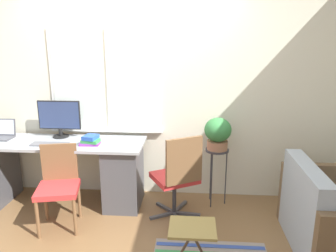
{
  "coord_description": "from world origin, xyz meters",
  "views": [
    {
      "loc": [
        0.72,
        -3.2,
        1.92
      ],
      "look_at": [
        0.47,
        0.16,
        1.03
      ],
      "focal_mm": 35.0,
      "sensor_mm": 36.0,
      "label": 1
    }
  ],
  "objects_px": {
    "mouse": "(73,145)",
    "plant_stand": "(217,156)",
    "keyboard": "(50,144)",
    "folding_stool": "(192,231)",
    "office_chair_swivel": "(178,176)",
    "desk_chair_wooden": "(59,184)",
    "book_stack": "(90,140)",
    "monitor": "(59,118)",
    "potted_plant": "(218,133)",
    "couch_loveseat": "(330,221)"
  },
  "relations": [
    {
      "from": "mouse",
      "to": "plant_stand",
      "type": "relative_size",
      "value": 0.08
    },
    {
      "from": "keyboard",
      "to": "folding_stool",
      "type": "distance_m",
      "value": 1.91
    },
    {
      "from": "keyboard",
      "to": "office_chair_swivel",
      "type": "relative_size",
      "value": 0.43
    },
    {
      "from": "desk_chair_wooden",
      "to": "book_stack",
      "type": "bearing_deg",
      "value": 46.4
    },
    {
      "from": "monitor",
      "to": "plant_stand",
      "type": "xyz_separation_m",
      "value": [
        1.88,
        -0.08,
        -0.41
      ]
    },
    {
      "from": "book_stack",
      "to": "folding_stool",
      "type": "bearing_deg",
      "value": -40.33
    },
    {
      "from": "monitor",
      "to": "keyboard",
      "type": "bearing_deg",
      "value": -90.65
    },
    {
      "from": "office_chair_swivel",
      "to": "potted_plant",
      "type": "height_order",
      "value": "potted_plant"
    },
    {
      "from": "plant_stand",
      "to": "mouse",
      "type": "bearing_deg",
      "value": -170.51
    },
    {
      "from": "mouse",
      "to": "book_stack",
      "type": "xyz_separation_m",
      "value": [
        0.18,
        0.08,
        0.04
      ]
    },
    {
      "from": "desk_chair_wooden",
      "to": "plant_stand",
      "type": "xyz_separation_m",
      "value": [
        1.67,
        0.58,
        0.14
      ]
    },
    {
      "from": "mouse",
      "to": "potted_plant",
      "type": "distance_m",
      "value": 1.63
    },
    {
      "from": "potted_plant",
      "to": "couch_loveseat",
      "type": "bearing_deg",
      "value": -39.1
    },
    {
      "from": "desk_chair_wooden",
      "to": "plant_stand",
      "type": "distance_m",
      "value": 1.77
    },
    {
      "from": "monitor",
      "to": "folding_stool",
      "type": "xyz_separation_m",
      "value": [
        1.6,
        -1.25,
        -0.65
      ]
    },
    {
      "from": "mouse",
      "to": "book_stack",
      "type": "distance_m",
      "value": 0.2
    },
    {
      "from": "desk_chair_wooden",
      "to": "plant_stand",
      "type": "bearing_deg",
      "value": 6.88
    },
    {
      "from": "potted_plant",
      "to": "monitor",
      "type": "bearing_deg",
      "value": 177.64
    },
    {
      "from": "monitor",
      "to": "keyboard",
      "type": "distance_m",
      "value": 0.39
    },
    {
      "from": "couch_loveseat",
      "to": "folding_stool",
      "type": "xyz_separation_m",
      "value": [
        -1.27,
        -0.36,
        0.07
      ]
    },
    {
      "from": "keyboard",
      "to": "mouse",
      "type": "distance_m",
      "value": 0.28
    },
    {
      "from": "mouse",
      "to": "monitor",
      "type": "bearing_deg",
      "value": 128.38
    },
    {
      "from": "keyboard",
      "to": "potted_plant",
      "type": "distance_m",
      "value": 1.9
    },
    {
      "from": "keyboard",
      "to": "book_stack",
      "type": "height_order",
      "value": "book_stack"
    },
    {
      "from": "plant_stand",
      "to": "book_stack",
      "type": "bearing_deg",
      "value": -172.46
    },
    {
      "from": "monitor",
      "to": "office_chair_swivel",
      "type": "distance_m",
      "value": 1.59
    },
    {
      "from": "plant_stand",
      "to": "potted_plant",
      "type": "distance_m",
      "value": 0.28
    },
    {
      "from": "monitor",
      "to": "book_stack",
      "type": "relative_size",
      "value": 2.31
    },
    {
      "from": "folding_stool",
      "to": "desk_chair_wooden",
      "type": "bearing_deg",
      "value": 157.11
    },
    {
      "from": "keyboard",
      "to": "book_stack",
      "type": "xyz_separation_m",
      "value": [
        0.45,
        0.05,
        0.04
      ]
    },
    {
      "from": "book_stack",
      "to": "folding_stool",
      "type": "height_order",
      "value": "book_stack"
    },
    {
      "from": "monitor",
      "to": "book_stack",
      "type": "bearing_deg",
      "value": -30.69
    },
    {
      "from": "book_stack",
      "to": "office_chair_swivel",
      "type": "distance_m",
      "value": 1.06
    },
    {
      "from": "mouse",
      "to": "book_stack",
      "type": "height_order",
      "value": "book_stack"
    },
    {
      "from": "keyboard",
      "to": "office_chair_swivel",
      "type": "bearing_deg",
      "value": -4.6
    },
    {
      "from": "couch_loveseat",
      "to": "folding_stool",
      "type": "relative_size",
      "value": 2.8
    },
    {
      "from": "mouse",
      "to": "potted_plant",
      "type": "height_order",
      "value": "potted_plant"
    },
    {
      "from": "keyboard",
      "to": "plant_stand",
      "type": "xyz_separation_m",
      "value": [
        1.88,
        0.24,
        -0.18
      ]
    },
    {
      "from": "monitor",
      "to": "plant_stand",
      "type": "height_order",
      "value": "monitor"
    },
    {
      "from": "potted_plant",
      "to": "office_chair_swivel",
      "type": "bearing_deg",
      "value": -141.01
    },
    {
      "from": "mouse",
      "to": "book_stack",
      "type": "bearing_deg",
      "value": 24.3
    },
    {
      "from": "monitor",
      "to": "office_chair_swivel",
      "type": "bearing_deg",
      "value": -16.72
    },
    {
      "from": "desk_chair_wooden",
      "to": "couch_loveseat",
      "type": "relative_size",
      "value": 0.76
    },
    {
      "from": "office_chair_swivel",
      "to": "couch_loveseat",
      "type": "bearing_deg",
      "value": 133.04
    },
    {
      "from": "potted_plant",
      "to": "plant_stand",
      "type": "bearing_deg",
      "value": 90.0
    },
    {
      "from": "desk_chair_wooden",
      "to": "couch_loveseat",
      "type": "bearing_deg",
      "value": -17.24
    },
    {
      "from": "mouse",
      "to": "office_chair_swivel",
      "type": "bearing_deg",
      "value": -4.27
    },
    {
      "from": "mouse",
      "to": "office_chair_swivel",
      "type": "xyz_separation_m",
      "value": [
        1.17,
        -0.09,
        -0.29
      ]
    },
    {
      "from": "couch_loveseat",
      "to": "mouse",
      "type": "bearing_deg",
      "value": 78.24
    },
    {
      "from": "plant_stand",
      "to": "folding_stool",
      "type": "xyz_separation_m",
      "value": [
        -0.27,
        -1.17,
        -0.25
      ]
    }
  ]
}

